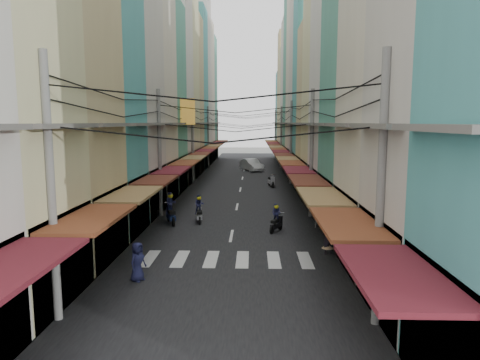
% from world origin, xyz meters
% --- Properties ---
extents(ground, '(160.00, 160.00, 0.00)m').
position_xyz_m(ground, '(0.00, 0.00, 0.00)').
color(ground, slate).
rests_on(ground, ground).
extents(road, '(10.00, 80.00, 0.02)m').
position_xyz_m(road, '(0.00, 20.00, 0.01)').
color(road, black).
rests_on(road, ground).
extents(sidewalk_left, '(3.00, 80.00, 0.06)m').
position_xyz_m(sidewalk_left, '(-6.50, 20.00, 0.03)').
color(sidewalk_left, gray).
rests_on(sidewalk_left, ground).
extents(sidewalk_right, '(3.00, 80.00, 0.06)m').
position_xyz_m(sidewalk_right, '(6.50, 20.00, 0.03)').
color(sidewalk_right, gray).
rests_on(sidewalk_right, ground).
extents(crosswalk, '(7.55, 2.40, 0.01)m').
position_xyz_m(crosswalk, '(-0.00, -6.00, 0.03)').
color(crosswalk, silver).
rests_on(crosswalk, ground).
extents(building_row_left, '(7.80, 67.67, 23.70)m').
position_xyz_m(building_row_left, '(-7.92, 16.56, 9.78)').
color(building_row_left, beige).
rests_on(building_row_left, ground).
extents(building_row_right, '(7.80, 68.98, 22.59)m').
position_xyz_m(building_row_right, '(7.92, 16.45, 9.41)').
color(building_row_right, teal).
rests_on(building_row_right, ground).
extents(utility_poles, '(10.20, 66.13, 8.20)m').
position_xyz_m(utility_poles, '(0.00, 15.01, 6.59)').
color(utility_poles, slate).
rests_on(utility_poles, ground).
extents(white_car, '(5.71, 4.00, 1.88)m').
position_xyz_m(white_car, '(0.97, 29.21, 0.00)').
color(white_car, '#BBBCBF').
rests_on(white_car, ground).
extents(bicycle, '(1.93, 1.08, 1.25)m').
position_xyz_m(bicycle, '(7.50, 2.12, 0.00)').
color(bicycle, black).
rests_on(bicycle, ground).
extents(moving_scooters, '(7.14, 18.64, 1.92)m').
position_xyz_m(moving_scooters, '(-0.85, 3.28, 0.54)').
color(moving_scooters, black).
rests_on(moving_scooters, ground).
extents(parked_scooters, '(12.74, 12.34, 1.01)m').
position_xyz_m(parked_scooters, '(4.36, -3.20, 0.48)').
color(parked_scooters, black).
rests_on(parked_scooters, ground).
extents(pedestrians, '(12.10, 24.60, 2.14)m').
position_xyz_m(pedestrians, '(-4.24, 3.01, 0.99)').
color(pedestrians, black).
rests_on(pedestrians, ground).
extents(market_umbrella, '(2.06, 2.06, 2.17)m').
position_xyz_m(market_umbrella, '(7.20, -6.43, 1.91)').
color(market_umbrella, '#B2B2B7').
rests_on(market_umbrella, ground).
extents(traffic_sign, '(0.10, 0.62, 2.82)m').
position_xyz_m(traffic_sign, '(4.78, -0.08, 2.05)').
color(traffic_sign, slate).
rests_on(traffic_sign, ground).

